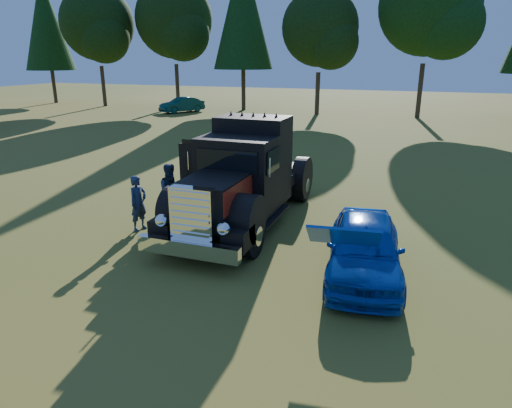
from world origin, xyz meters
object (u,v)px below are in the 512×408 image
object	(u,v)px
diamond_t_truck	(242,181)
spectator_near	(138,203)
spectator_far	(172,192)
distant_teal_car	(182,105)
hotrod_coupe	(364,247)

from	to	relation	value
diamond_t_truck	spectator_near	size ratio (longest dim) A/B	4.59
spectator_far	distant_teal_car	bearing A→B (deg)	68.93
spectator_near	spectator_far	size ratio (longest dim) A/B	0.91
spectator_near	spectator_far	bearing A→B (deg)	-12.31
hotrod_coupe	spectator_near	bearing A→B (deg)	173.28
spectator_near	distant_teal_car	xyz separation A→B (m)	(-12.65, 25.40, -0.14)
diamond_t_truck	spectator_far	xyz separation A→B (m)	(-2.06, -0.45, -0.42)
hotrod_coupe	spectator_far	size ratio (longest dim) A/B	2.51
spectator_far	distant_teal_car	world-z (taller)	spectator_far
diamond_t_truck	hotrod_coupe	world-z (taller)	diamond_t_truck
diamond_t_truck	spectator_near	bearing A→B (deg)	-150.05
spectator_near	spectator_far	distance (m)	1.12
hotrod_coupe	spectator_far	world-z (taller)	hotrod_coupe
diamond_t_truck	distant_teal_car	bearing A→B (deg)	122.38
hotrod_coupe	distant_teal_car	size ratio (longest dim) A/B	1.10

